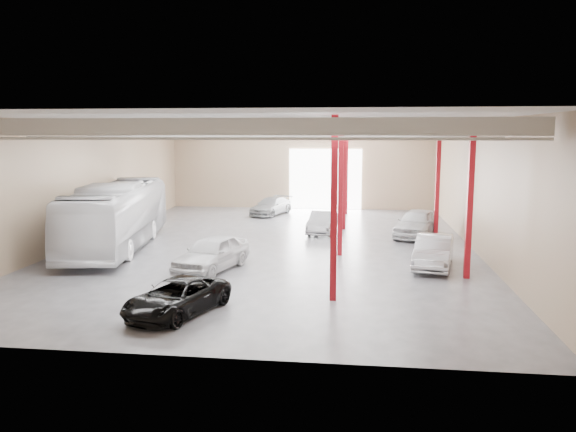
% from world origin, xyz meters
% --- Properties ---
extents(depot_shell, '(22.12, 32.12, 7.06)m').
position_xyz_m(depot_shell, '(0.13, 0.48, 4.98)').
color(depot_shell, '#46464B').
rests_on(depot_shell, ground).
extents(coach_bus, '(5.07, 13.27, 3.61)m').
position_xyz_m(coach_bus, '(-8.50, -1.53, 1.80)').
color(coach_bus, silver).
rests_on(coach_bus, ground).
extents(black_sedan, '(3.40, 4.88, 1.24)m').
position_xyz_m(black_sedan, '(-1.59, -12.35, 0.62)').
color(black_sedan, black).
rests_on(black_sedan, ground).
extents(car_row_a, '(3.13, 5.14, 1.63)m').
position_xyz_m(car_row_a, '(-2.00, -6.00, 0.82)').
color(car_row_a, silver).
rests_on(car_row_a, ground).
extents(car_row_b, '(1.88, 4.33, 1.39)m').
position_xyz_m(car_row_b, '(2.50, 4.50, 0.69)').
color(car_row_b, '#A2A2A6').
rests_on(car_row_b, ground).
extents(car_row_c, '(3.28, 4.95, 1.33)m').
position_xyz_m(car_row_c, '(-1.99, 12.00, 0.67)').
color(car_row_c, gray).
rests_on(car_row_c, ground).
extents(car_right_near, '(2.53, 4.87, 1.53)m').
position_xyz_m(car_right_near, '(8.30, -4.14, 0.76)').
color(car_right_near, silver).
rests_on(car_right_near, ground).
extents(car_right_far, '(3.53, 5.41, 1.71)m').
position_xyz_m(car_right_far, '(8.30, 3.77, 0.86)').
color(car_right_far, silver).
rests_on(car_right_far, ground).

